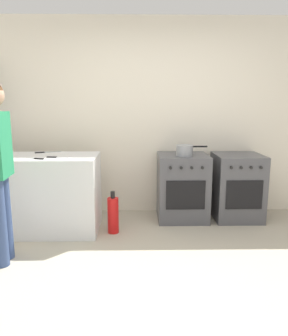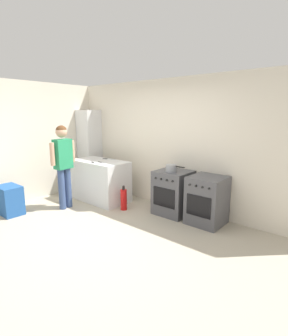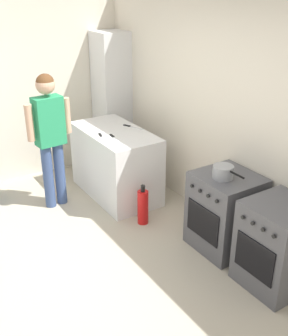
{
  "view_description": "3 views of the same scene",
  "coord_description": "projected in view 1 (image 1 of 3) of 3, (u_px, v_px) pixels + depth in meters",
  "views": [
    {
      "loc": [
        -0.23,
        -2.54,
        1.5
      ],
      "look_at": [
        -0.16,
        0.99,
        0.79
      ],
      "focal_mm": 35.0,
      "sensor_mm": 36.0,
      "label": 1
    },
    {
      "loc": [
        3.07,
        -2.47,
        1.92
      ],
      "look_at": [
        0.2,
        0.89,
        1.0
      ],
      "focal_mm": 28.0,
      "sensor_mm": 36.0,
      "label": 2
    },
    {
      "loc": [
        3.13,
        -1.22,
        2.7
      ],
      "look_at": [
        -0.19,
        0.9,
        0.9
      ],
      "focal_mm": 45.0,
      "sensor_mm": 36.0,
      "label": 3
    }
  ],
  "objects": [
    {
      "name": "knife_chef",
      "position": [
        47.0,
        152.0,
        4.02
      ],
      "size": [
        0.3,
        0.15,
        0.01
      ],
      "color": "silver",
      "rests_on": "counter_unit"
    },
    {
      "name": "oven_left",
      "position": [
        182.0,
        187.0,
        4.26
      ],
      "size": [
        0.63,
        0.62,
        0.85
      ],
      "color": "#4C4C51",
      "rests_on": "ground"
    },
    {
      "name": "knife_utility",
      "position": [
        57.0,
        157.0,
        3.64
      ],
      "size": [
        0.25,
        0.06,
        0.01
      ],
      "color": "silver",
      "rests_on": "counter_unit"
    },
    {
      "name": "oven_right",
      "position": [
        237.0,
        187.0,
        4.27
      ],
      "size": [
        0.59,
        0.62,
        0.85
      ],
      "color": "#4C4C51",
      "rests_on": "ground"
    },
    {
      "name": "fire_extinguisher",
      "position": [
        113.0,
        215.0,
        3.81
      ],
      "size": [
        0.13,
        0.13,
        0.5
      ],
      "color": "red",
      "rests_on": "ground"
    },
    {
      "name": "knife_paring",
      "position": [
        36.0,
        159.0,
        3.55
      ],
      "size": [
        0.21,
        0.08,
        0.01
      ],
      "color": "silver",
      "rests_on": "counter_unit"
    },
    {
      "name": "pot",
      "position": [
        185.0,
        150.0,
        4.08
      ],
      "size": [
        0.39,
        0.21,
        0.13
      ],
      "color": "gray",
      "rests_on": "oven_left"
    },
    {
      "name": "back_wall",
      "position": [
        154.0,
        118.0,
        4.45
      ],
      "size": [
        6.0,
        0.1,
        2.6
      ],
      "primitive_type": "cube",
      "color": "silver",
      "rests_on": "ground"
    },
    {
      "name": "counter_unit",
      "position": [
        43.0,
        194.0,
        3.85
      ],
      "size": [
        1.3,
        0.7,
        0.9
      ],
      "primitive_type": "cube",
      "color": "silver",
      "rests_on": "ground"
    },
    {
      "name": "ground_plane",
      "position": [
        165.0,
        282.0,
        2.79
      ],
      "size": [
        8.0,
        8.0,
        0.0
      ],
      "primitive_type": "plane",
      "color": "#ADA38E"
    }
  ]
}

